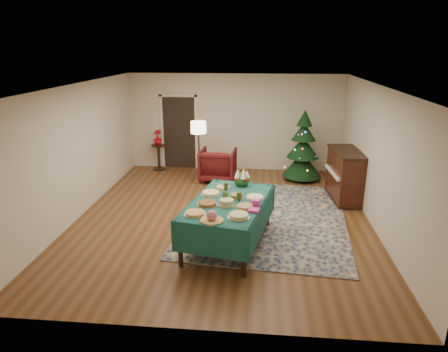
# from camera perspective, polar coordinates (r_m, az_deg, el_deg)

# --- Properties ---
(room_shell) EXTENTS (7.00, 7.00, 7.00)m
(room_shell) POSITION_cam_1_polar(r_m,az_deg,el_deg) (7.95, -0.14, 3.04)
(room_shell) COLOR #593319
(room_shell) RESTS_ON ground
(doorway) EXTENTS (1.08, 0.04, 2.16)m
(doorway) POSITION_cam_1_polar(r_m,az_deg,el_deg) (11.60, -6.42, 6.46)
(doorway) COLOR black
(doorway) RESTS_ON ground
(rug) EXTENTS (3.58, 4.48, 0.02)m
(rug) POSITION_cam_1_polar(r_m,az_deg,el_deg) (8.42, 6.09, -5.88)
(rug) COLOR #121E44
(rug) RESTS_ON ground
(buffet_table) EXTENTS (1.66, 2.36, 0.84)m
(buffet_table) POSITION_cam_1_polar(r_m,az_deg,el_deg) (7.05, 0.68, -4.83)
(buffet_table) COLOR black
(buffet_table) RESTS_ON ground
(platter_0) EXTENTS (0.36, 0.36, 0.05)m
(platter_0) POSITION_cam_1_polar(r_m,az_deg,el_deg) (6.44, -4.17, -5.33)
(platter_0) COLOR silver
(platter_0) RESTS_ON buffet_table
(platter_1) EXTENTS (0.37, 0.37, 0.18)m
(platter_1) POSITION_cam_1_polar(r_m,az_deg,el_deg) (6.18, -1.75, -5.85)
(platter_1) COLOR silver
(platter_1) RESTS_ON buffet_table
(platter_2) EXTENTS (0.35, 0.35, 0.07)m
(platter_2) POSITION_cam_1_polar(r_m,az_deg,el_deg) (6.31, 2.10, -5.71)
(platter_2) COLOR silver
(platter_2) RESTS_ON buffet_table
(platter_3) EXTENTS (0.36, 0.36, 0.06)m
(platter_3) POSITION_cam_1_polar(r_m,az_deg,el_deg) (6.80, -2.40, -3.97)
(platter_3) COLOR silver
(platter_3) RESTS_ON buffet_table
(platter_4) EXTENTS (0.28, 0.28, 0.11)m
(platter_4) POSITION_cam_1_polar(r_m,az_deg,el_deg) (6.75, 0.40, -3.85)
(platter_4) COLOR silver
(platter_4) RESTS_ON buffet_table
(platter_5) EXTENTS (0.31, 0.31, 0.05)m
(platter_5) POSITION_cam_1_polar(r_m,az_deg,el_deg) (6.69, 3.00, -4.39)
(platter_5) COLOR silver
(platter_5) RESTS_ON buffet_table
(platter_6) EXTENTS (0.37, 0.37, 0.06)m
(platter_6) POSITION_cam_1_polar(r_m,az_deg,el_deg) (7.25, -1.87, -2.50)
(platter_6) COLOR silver
(platter_6) RESTS_ON buffet_table
(platter_7) EXTENTS (0.26, 0.26, 0.08)m
(platter_7) POSITION_cam_1_polar(r_m,az_deg,el_deg) (7.09, 1.78, -2.91)
(platter_7) COLOR silver
(platter_7) RESTS_ON buffet_table
(platter_8) EXTENTS (0.34, 0.34, 0.05)m
(platter_8) POSITION_cam_1_polar(r_m,az_deg,el_deg) (7.10, 4.44, -3.07)
(platter_8) COLOR silver
(platter_8) RESTS_ON buffet_table
(platter_9) EXTENTS (0.30, 0.30, 0.05)m
(platter_9) POSITION_cam_1_polar(r_m,az_deg,el_deg) (7.56, -0.16, -1.66)
(platter_9) COLOR silver
(platter_9) RESTS_ON buffet_table
(goblet_0) EXTENTS (0.09, 0.09, 0.20)m
(goblet_0) POSITION_cam_1_polar(r_m,az_deg,el_deg) (7.32, 0.26, -1.66)
(goblet_0) COLOR #2D471E
(goblet_0) RESTS_ON buffet_table
(goblet_1) EXTENTS (0.09, 0.09, 0.20)m
(goblet_1) POSITION_cam_1_polar(r_m,az_deg,el_deg) (6.86, 2.19, -3.06)
(goblet_1) COLOR #2D471E
(goblet_1) RESTS_ON buffet_table
(goblet_2) EXTENTS (0.09, 0.09, 0.20)m
(goblet_2) POSITION_cam_1_polar(r_m,az_deg,el_deg) (6.87, 0.18, -3.00)
(goblet_2) COLOR #2D471E
(goblet_2) RESTS_ON buffet_table
(napkin_stack) EXTENTS (0.20, 0.20, 0.04)m
(napkin_stack) POSITION_cam_1_polar(r_m,az_deg,el_deg) (6.56, 4.30, -4.91)
(napkin_stack) COLOR #D13A96
(napkin_stack) RESTS_ON buffet_table
(gift_box) EXTENTS (0.16, 0.16, 0.11)m
(gift_box) POSITION_cam_1_polar(r_m,az_deg,el_deg) (6.79, 4.61, -3.79)
(gift_box) COLOR #F143BE
(gift_box) RESTS_ON buffet_table
(centerpiece) EXTENTS (0.30, 0.30, 0.35)m
(centerpiece) POSITION_cam_1_polar(r_m,az_deg,el_deg) (7.69, 2.55, -0.36)
(centerpiece) COLOR #1E4C1E
(centerpiece) RESTS_ON buffet_table
(armchair) EXTENTS (0.95, 0.90, 0.93)m
(armchair) POSITION_cam_1_polar(r_m,az_deg,el_deg) (10.54, -0.89, 1.84)
(armchair) COLOR #511112
(armchair) RESTS_ON ground
(floor_lamp) EXTENTS (0.39, 0.39, 1.61)m
(floor_lamp) POSITION_cam_1_polar(r_m,az_deg,el_deg) (10.14, -3.66, 6.41)
(floor_lamp) COLOR #A57F3F
(floor_lamp) RESTS_ON ground
(side_table) EXTENTS (0.41, 0.41, 0.73)m
(side_table) POSITION_cam_1_polar(r_m,az_deg,el_deg) (11.63, -9.29, 2.61)
(side_table) COLOR black
(side_table) RESTS_ON ground
(potted_plant) EXTENTS (0.24, 0.43, 0.24)m
(potted_plant) POSITION_cam_1_polar(r_m,az_deg,el_deg) (11.51, -9.42, 4.98)
(potted_plant) COLOR #B10C14
(potted_plant) RESTS_ON side_table
(christmas_tree) EXTENTS (1.18, 1.18, 1.87)m
(christmas_tree) POSITION_cam_1_polar(r_m,az_deg,el_deg) (10.72, 11.21, 3.86)
(christmas_tree) COLOR black
(christmas_tree) RESTS_ON ground
(piano) EXTENTS (0.74, 1.40, 1.17)m
(piano) POSITION_cam_1_polar(r_m,az_deg,el_deg) (9.57, 16.92, 0.00)
(piano) COLOR black
(piano) RESTS_ON ground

